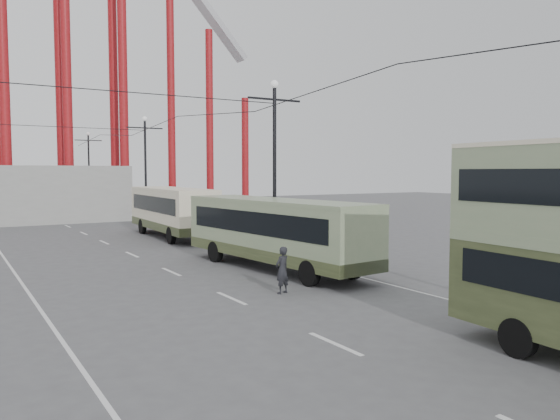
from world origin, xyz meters
TOP-DOWN VIEW (x-y plane):
  - ground at (0.00, 0.00)m, footprint 160.00×160.00m
  - road_markings at (-0.86, 19.70)m, footprint 12.52×120.00m
  - lamp_post_mid at (5.60, 18.00)m, footprint 3.20×0.44m
  - lamp_post_far at (5.60, 40.00)m, footprint 3.20×0.44m
  - lamp_post_distant at (5.60, 62.00)m, footprint 3.20×0.44m
  - single_decker_green at (3.31, 14.14)m, footprint 3.67×11.56m
  - single_decker_cream at (3.67, 28.39)m, footprint 3.12×10.90m
  - pedestrian at (0.94, 9.72)m, footprint 0.73×0.60m

SIDE VIEW (x-z plane):
  - ground at x=0.00m, z-range 0.00..0.00m
  - road_markings at x=-0.86m, z-range 0.00..0.01m
  - pedestrian at x=0.94m, z-range 0.00..1.73m
  - single_decker_green at x=3.31m, z-range 0.21..3.42m
  - single_decker_cream at x=3.67m, z-range 0.21..3.57m
  - lamp_post_mid at x=5.60m, z-range 0.02..9.34m
  - lamp_post_far at x=5.60m, z-range 0.02..9.34m
  - lamp_post_distant at x=5.60m, z-range 0.02..9.34m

